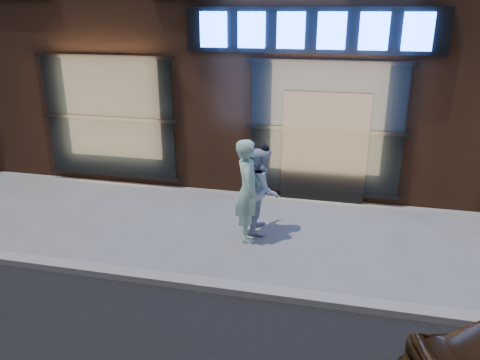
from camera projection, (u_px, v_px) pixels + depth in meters
The scene contains 4 objects.
ground at pixel (303, 301), 6.82m from camera, with size 90.00×90.00×0.00m, color slate.
curb at pixel (303, 297), 6.80m from camera, with size 60.00×0.25×0.12m, color gray.
man_bowtie at pixel (248, 191), 8.37m from camera, with size 0.69×0.45×1.89m, color #A1D4BA.
man_cap at pixel (262, 189), 8.77m from camera, with size 0.80×0.62×1.64m, color white.
Camera 1 is at (0.42, -5.85, 4.02)m, focal length 35.00 mm.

